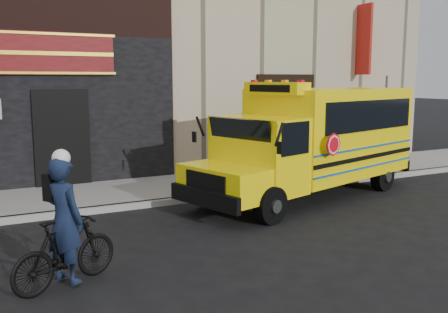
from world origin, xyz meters
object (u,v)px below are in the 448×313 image
object	(u,v)px
school_bus	(316,137)
bicycle	(66,252)
sign_pole	(385,123)
cyclist	(64,223)

from	to	relation	value
school_bus	bicycle	distance (m)	7.50
sign_pole	cyclist	bearing A→B (deg)	-159.17
school_bus	sign_pole	size ratio (longest dim) A/B	2.33
school_bus	sign_pole	world-z (taller)	sign_pole
school_bus	bicycle	bearing A→B (deg)	-155.58
school_bus	cyclist	distance (m)	7.42
school_bus	bicycle	world-z (taller)	school_bus
cyclist	sign_pole	bearing A→B (deg)	-101.24
bicycle	sign_pole	bearing A→B (deg)	-92.77
school_bus	bicycle	xyz separation A→B (m)	(-6.77, -3.07, -1.00)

